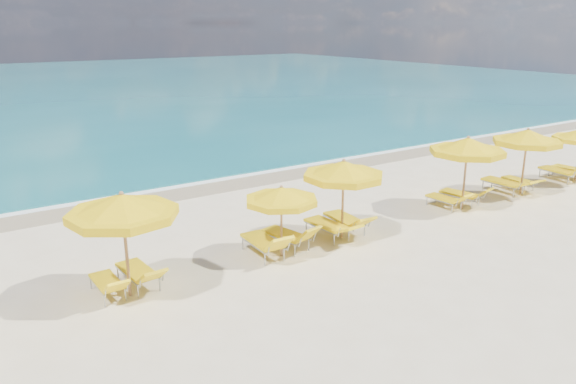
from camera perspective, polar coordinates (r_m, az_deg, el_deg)
ground_plane at (r=16.80m, az=2.86°, el=-5.15°), size 120.00×120.00×0.00m
ocean at (r=61.51m, az=-25.20°, el=9.37°), size 120.00×80.00×0.30m
wet_sand_band at (r=22.84m, az=-8.25°, el=0.67°), size 120.00×2.60×0.01m
foam_line at (r=23.54m, az=-9.10°, el=1.12°), size 120.00×1.20×0.03m
whitecap_near at (r=30.32m, az=-26.70°, el=3.04°), size 14.00×0.36×0.05m
whitecap_far at (r=40.87m, az=-8.31°, el=7.79°), size 18.00×0.30×0.05m
umbrella_2 at (r=13.37m, az=-16.47°, el=-1.50°), size 3.05×3.05×2.62m
umbrella_3 at (r=15.24m, az=-0.68°, el=-0.40°), size 2.28×2.28×2.07m
umbrella_4 at (r=16.60m, az=5.67°, el=2.16°), size 3.19×3.19×2.46m
umbrella_5 at (r=20.14m, az=17.77°, el=4.39°), size 3.18×3.18×2.61m
umbrella_6 at (r=22.83m, az=23.14°, el=5.10°), size 3.34×3.34×2.55m
lounger_2_left at (r=14.27m, az=-17.81°, el=-9.24°), size 0.59×1.64×0.75m
lounger_2_right at (r=14.53m, az=-14.90°, el=-8.38°), size 0.76×1.92×0.82m
lounger_3_left at (r=15.79m, az=-2.49°, el=-5.64°), size 0.75×1.99×0.94m
lounger_3_right at (r=16.31m, az=-0.11°, el=-4.91°), size 1.01×1.96×0.92m
lounger_4_left at (r=17.13m, az=4.10°, el=-3.88°), size 0.79×2.08×0.73m
lounger_4_right at (r=17.65m, az=5.85°, el=-3.27°), size 0.81×2.05×0.83m
lounger_5_left at (r=20.55m, az=15.64°, el=-1.02°), size 0.65×1.68×0.74m
lounger_5_right at (r=21.14m, az=17.16°, el=-0.60°), size 0.95×1.89×0.81m
lounger_6_left at (r=23.09m, az=21.07°, el=0.51°), size 0.77×2.13×0.76m
lounger_6_right at (r=23.92m, az=22.38°, el=0.79°), size 0.71×1.74×0.61m
lounger_7_left at (r=25.80m, az=25.86°, el=1.58°), size 0.83×2.04×0.93m
lounger_7_right at (r=26.60m, az=26.79°, el=1.82°), size 0.71×1.84×0.81m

